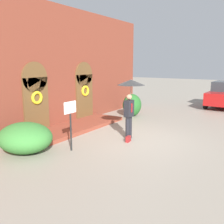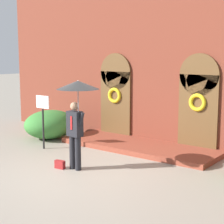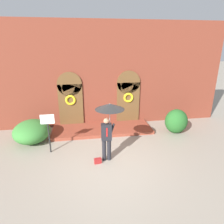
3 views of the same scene
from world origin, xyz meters
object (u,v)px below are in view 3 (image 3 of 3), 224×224
object	(u,v)px
handbag	(98,161)
sign_post	(48,127)
shrub_left	(32,131)
shrub_right	(176,121)
person_with_umbrella	(109,115)

from	to	relation	value
handbag	sign_post	distance (m)	2.49
shrub_left	shrub_right	bearing A→B (deg)	-1.37
person_with_umbrella	handbag	distance (m)	1.87
handbag	shrub_right	bearing A→B (deg)	19.71
handbag	shrub_right	size ratio (longest dim) A/B	0.22
sign_post	shrub_left	world-z (taller)	sign_post
person_with_umbrella	sign_post	xyz separation A→B (m)	(-2.40, 0.98, -0.75)
handbag	person_with_umbrella	bearing A→B (deg)	15.34
sign_post	shrub_right	bearing A→B (deg)	9.35
shrub_right	person_with_umbrella	bearing A→B (deg)	-152.32
shrub_left	shrub_right	xyz separation A→B (m)	(7.18, -0.17, 0.12)
person_with_umbrella	shrub_right	distance (m)	4.48
shrub_right	shrub_left	bearing A→B (deg)	178.63
person_with_umbrella	shrub_right	world-z (taller)	person_with_umbrella
handbag	sign_post	bearing A→B (deg)	141.17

